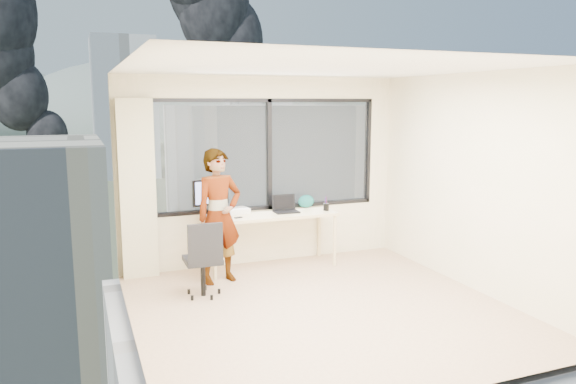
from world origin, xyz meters
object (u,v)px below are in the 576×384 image
person (219,216)px  game_console (237,211)px  chair (203,258)px  handbag (306,201)px  monitor (211,197)px  laptop (286,205)px  desk (271,240)px

person → game_console: (0.39, 0.54, -0.06)m
chair → handbag: (1.74, 1.01, 0.38)m
monitor → laptop: bearing=-19.6°
handbag → person: bearing=-162.7°
game_console → desk: bearing=-31.9°
desk → monitor: 1.02m
chair → monitor: monitor is taller
person → laptop: (1.04, 0.35, 0.01)m
monitor → person: bearing=-105.3°
monitor → handbag: bearing=-9.5°
game_console → person: bearing=-132.9°
laptop → handbag: bearing=30.7°
monitor → chair: bearing=-124.4°
chair → laptop: 1.62m
game_console → handbag: bearing=-5.4°
chair → person: bearing=55.5°
person → chair: bearing=-140.5°
person → laptop: bearing=3.8°
person → laptop: 1.10m
person → handbag: 1.54m
desk → person: person is taller
desk → game_console: game_console is taller
monitor → laptop: (1.03, -0.09, -0.15)m
desk → laptop: 0.54m
desk → game_console: (-0.41, 0.19, 0.41)m
chair → monitor: (0.32, 0.89, 0.55)m
laptop → handbag: size_ratio=1.46×
chair → handbag: bearing=31.1°
desk → handbag: bearing=19.6°
monitor → laptop: size_ratio=1.47×
chair → game_console: (0.71, 0.98, 0.32)m
chair → monitor: size_ratio=1.79×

